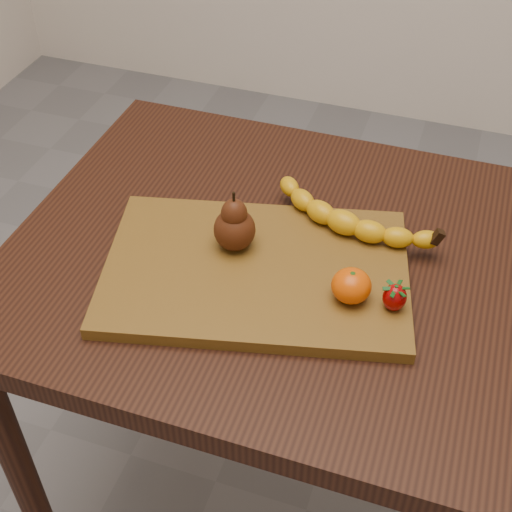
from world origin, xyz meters
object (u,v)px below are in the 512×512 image
(mandarin, at_px, (351,286))
(cutting_board, at_px, (256,271))
(pear, at_px, (234,220))
(table, at_px, (326,306))

(mandarin, bearing_deg, cutting_board, 172.27)
(pear, relative_size, mandarin, 1.75)
(table, distance_m, pear, 0.22)
(table, distance_m, cutting_board, 0.16)
(cutting_board, relative_size, pear, 4.53)
(table, bearing_deg, pear, -167.25)
(table, height_order, pear, pear)
(table, relative_size, cutting_board, 2.22)
(pear, height_order, mandarin, pear)
(table, relative_size, pear, 10.06)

